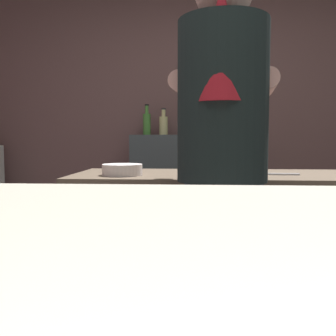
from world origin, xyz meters
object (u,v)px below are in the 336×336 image
(mixing_bowl, at_px, (122,170))
(chefs_knife, at_px, (274,174))
(bottle_soy, at_px, (164,125))
(bartender, at_px, (222,160))
(bottle_olive_oil, at_px, (147,123))
(bottle_vinegar, at_px, (204,124))

(mixing_bowl, relative_size, chefs_knife, 0.80)
(mixing_bowl, distance_m, bottle_soy, 1.48)
(bottle_soy, bearing_deg, bartender, -78.87)
(bartender, xyz_separation_m, chefs_knife, (0.28, 0.40, -0.09))
(bottle_soy, bearing_deg, mixing_bowl, -93.54)
(bartender, xyz_separation_m, bottle_olive_oil, (-0.50, 1.79, 0.21))
(mixing_bowl, bearing_deg, bottle_soy, 86.46)
(mixing_bowl, distance_m, chefs_knife, 0.73)
(bartender, xyz_separation_m, mixing_bowl, (-0.44, 0.34, -0.07))
(bartender, distance_m, bottle_soy, 1.84)
(bottle_vinegar, bearing_deg, bottle_soy, 158.64)
(bartender, relative_size, chefs_knife, 7.28)
(mixing_bowl, bearing_deg, bottle_olive_oil, 92.04)
(chefs_knife, relative_size, bottle_olive_oil, 0.93)
(bartender, bearing_deg, bottle_vinegar, 8.16)
(mixing_bowl, xyz_separation_m, chefs_knife, (0.72, 0.06, -0.02))
(mixing_bowl, bearing_deg, bottle_vinegar, 72.12)
(mixing_bowl, bearing_deg, bartender, -37.61)
(bartender, xyz_separation_m, bottle_soy, (-0.35, 1.80, 0.20))
(mixing_bowl, relative_size, bottle_olive_oil, 0.74)
(bottle_olive_oil, relative_size, bottle_soy, 1.14)
(bartender, relative_size, bottle_olive_oil, 6.75)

